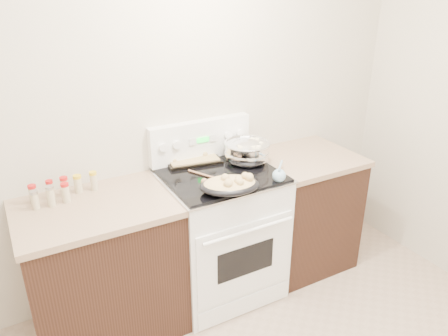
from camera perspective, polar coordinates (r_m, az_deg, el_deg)
room_shell at (r=1.35m, az=15.34°, el=3.67°), size 4.10×3.60×2.75m
counter_left at (r=2.91m, az=-15.42°, el=-12.58°), size 0.93×0.67×0.92m
counter_right at (r=3.50m, az=10.08°, el=-5.36°), size 0.73×0.67×0.92m
kitchen_range at (r=3.12m, az=-0.49°, el=-8.22°), size 0.78×0.73×1.22m
mixing_bowl at (r=3.05m, az=3.01°, el=2.11°), size 0.39×0.39×0.19m
roasting_pan at (r=2.64m, az=0.79°, el=-2.16°), size 0.42×0.35×0.12m
baking_sheet at (r=3.10m, az=-4.20°, el=1.26°), size 0.41×0.32×0.06m
wooden_spoon at (r=2.79m, az=-2.58°, el=-1.46°), size 0.14×0.24×0.04m
blue_ladle at (r=2.82m, az=7.22°, el=-0.86°), size 0.21×0.24×0.11m
spice_jars at (r=2.77m, az=-20.57°, el=-2.70°), size 0.40×0.15×0.13m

